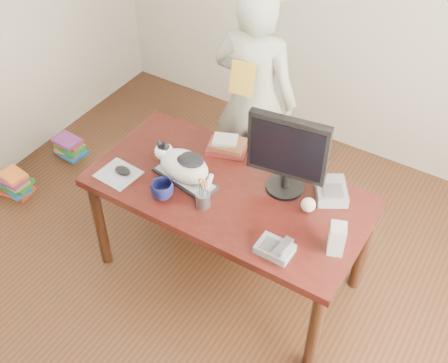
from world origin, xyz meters
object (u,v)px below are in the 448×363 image
at_px(phone, 276,248).
at_px(keyboard, 185,179).
at_px(speaker, 337,239).
at_px(person, 255,99).
at_px(desk, 235,199).
at_px(mouse, 123,171).
at_px(baseball, 308,205).
at_px(book_pile_b, 69,147).
at_px(calculator, 331,191).
at_px(cat, 182,164).
at_px(monitor, 287,152).
at_px(coffee_mug, 162,190).
at_px(book_pile_a, 15,183).
at_px(pen_cup, 203,198).
at_px(book_stack, 227,145).

bearing_deg(phone, keyboard, 164.61).
distance_m(speaker, person, 1.32).
height_order(desk, mouse, mouse).
height_order(baseball, book_pile_b, baseball).
xyz_separation_m(phone, book_pile_b, (-2.16, 0.62, -0.71)).
bearing_deg(calculator, book_pile_b, 146.81).
distance_m(keyboard, phone, 0.72).
height_order(cat, monitor, monitor).
bearing_deg(cat, phone, -5.52).
relative_size(monitor, coffee_mug, 3.87).
height_order(book_pile_a, book_pile_b, book_pile_a).
bearing_deg(book_pile_a, baseball, 7.43).
bearing_deg(keyboard, phone, -5.76).
relative_size(phone, speaker, 1.04).
distance_m(cat, coffee_mug, 0.19).
xyz_separation_m(keyboard, mouse, (-0.34, -0.15, 0.01)).
bearing_deg(pen_cup, book_pile_b, 162.23).
distance_m(desk, coffee_mug, 0.47).
distance_m(coffee_mug, book_pile_a, 1.63).
height_order(desk, book_pile_b, desk).
height_order(speaker, book_pile_a, speaker).
bearing_deg(coffee_mug, keyboard, 81.28).
height_order(mouse, book_pile_a, mouse).
relative_size(mouse, calculator, 0.39).
height_order(desk, calculator, calculator).
bearing_deg(coffee_mug, pen_cup, 14.55).
xyz_separation_m(coffee_mug, calculator, (0.79, 0.51, -0.02)).
height_order(coffee_mug, book_stack, coffee_mug).
xyz_separation_m(mouse, baseball, (1.05, 0.30, 0.02)).
relative_size(cat, phone, 2.15).
bearing_deg(book_pile_a, cat, 5.10).
height_order(monitor, pen_cup, monitor).
height_order(desk, book_stack, book_stack).
bearing_deg(cat, calculator, 33.37).
relative_size(monitor, book_pile_a, 1.85).
xyz_separation_m(mouse, person, (0.31, 1.01, 0.03)).
relative_size(speaker, book_pile_b, 0.69).
distance_m(monitor, book_stack, 0.53).
height_order(keyboard, mouse, mouse).
distance_m(desk, speaker, 0.75).
relative_size(pen_cup, person, 0.13).
height_order(coffee_mug, calculator, coffee_mug).
bearing_deg(book_pile_a, keyboard, 5.04).
bearing_deg(phone, monitor, 112.74).
bearing_deg(desk, keyboard, -150.06).
height_order(coffee_mug, book_pile_a, coffee_mug).
distance_m(cat, speaker, 0.96).
height_order(monitor, book_pile_b, monitor).
bearing_deg(speaker, person, 116.38).
distance_m(pen_cup, coffee_mug, 0.24).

